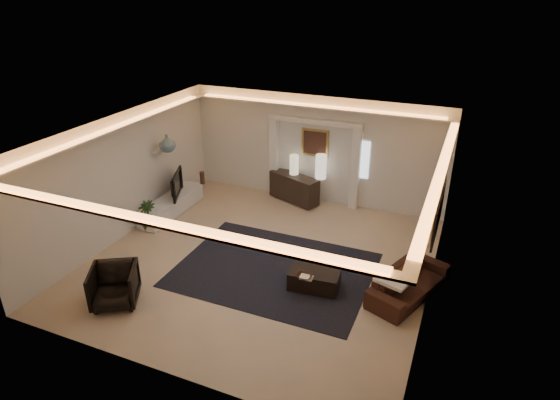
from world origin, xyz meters
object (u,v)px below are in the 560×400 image
at_px(sofa, 409,282).
at_px(coffee_table, 314,279).
at_px(armchair, 114,286).
at_px(console, 294,188).

bearing_deg(sofa, coffee_table, 127.68).
relative_size(coffee_table, armchair, 1.16).
distance_m(console, sofa, 4.77).
distance_m(coffee_table, armchair, 3.81).
bearing_deg(console, sofa, -20.17).
relative_size(console, armchair, 1.73).
xyz_separation_m(console, sofa, (3.60, -3.13, -0.12)).
bearing_deg(armchair, coffee_table, 0.14).
bearing_deg(armchair, sofa, -4.31).
xyz_separation_m(sofa, coffee_table, (-1.76, -0.51, -0.08)).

